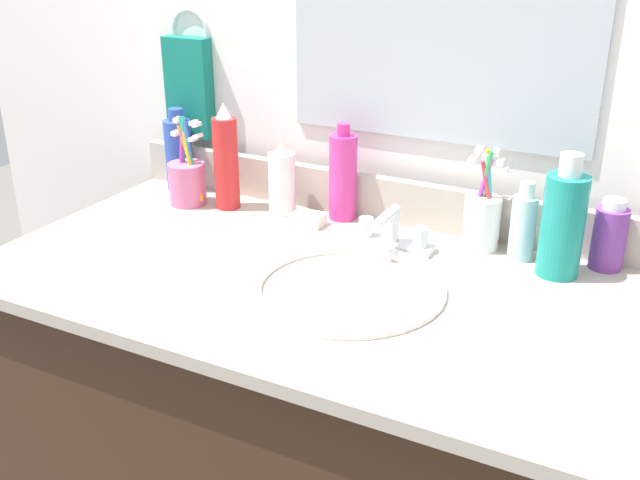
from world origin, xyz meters
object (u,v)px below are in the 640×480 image
at_px(bottle_shampoo_blue, 179,153).
at_px(cup_pink, 187,180).
at_px(bottle_mouthwash_teal, 563,223).
at_px(bottle_lotion_white, 282,182).
at_px(bottle_soap_pink, 343,176).
at_px(bottle_cream_purple, 609,236).
at_px(soap_bar, 309,219).
at_px(faucet, 392,234).
at_px(cup_white_ceramic, 482,218).
at_px(bottle_spray_red, 226,160).
at_px(hand_towel, 189,88).
at_px(bottle_gel_clear, 523,225).

height_order(bottle_shampoo_blue, cup_pink, cup_pink).
bearing_deg(bottle_mouthwash_teal, bottle_lotion_white, 176.44).
xyz_separation_m(bottle_soap_pink, bottle_lotion_white, (-0.12, -0.03, -0.02)).
height_order(bottle_cream_purple, bottle_soap_pink, bottle_soap_pink).
height_order(bottle_lotion_white, soap_bar, bottle_lotion_white).
xyz_separation_m(faucet, cup_white_ceramic, (0.15, 0.08, 0.03)).
relative_size(bottle_spray_red, cup_pink, 1.17).
bearing_deg(faucet, soap_bar, 171.11).
relative_size(hand_towel, bottle_gel_clear, 1.52).
distance_m(bottle_shampoo_blue, bottle_spray_red, 0.17).
xyz_separation_m(hand_towel, bottle_mouthwash_teal, (0.85, -0.12, -0.13)).
height_order(hand_towel, faucet, hand_towel).
xyz_separation_m(bottle_soap_pink, cup_pink, (-0.33, -0.08, -0.04)).
bearing_deg(cup_white_ceramic, bottle_soap_pink, 176.89).
bearing_deg(bottle_spray_red, bottle_mouthwash_teal, -0.77).
height_order(hand_towel, cup_pink, hand_towel).
relative_size(bottle_cream_purple, bottle_gel_clear, 0.88).
bearing_deg(bottle_spray_red, bottle_shampoo_blue, 162.16).
xyz_separation_m(bottle_cream_purple, bottle_shampoo_blue, (-0.92, -0.00, 0.02)).
distance_m(bottle_mouthwash_teal, soap_bar, 0.50).
relative_size(hand_towel, bottle_cream_purple, 1.72).
bearing_deg(bottle_soap_pink, bottle_shampoo_blue, -179.43).
height_order(bottle_spray_red, bottle_gel_clear, bottle_spray_red).
distance_m(bottle_shampoo_blue, bottle_lotion_white, 0.28).
xyz_separation_m(bottle_spray_red, cup_pink, (-0.09, -0.02, -0.05)).
height_order(bottle_shampoo_blue, bottle_mouthwash_teal, bottle_mouthwash_teal).
distance_m(hand_towel, bottle_lotion_white, 0.33).
bearing_deg(bottle_shampoo_blue, faucet, -9.29).
bearing_deg(bottle_shampoo_blue, bottle_soap_pink, 0.57).
bearing_deg(bottle_mouthwash_teal, bottle_soap_pink, 171.51).
height_order(bottle_mouthwash_teal, bottle_lotion_white, bottle_mouthwash_teal).
distance_m(faucet, cup_white_ceramic, 0.17).
relative_size(faucet, bottle_gel_clear, 1.10).
bearing_deg(hand_towel, bottle_cream_purple, -3.22).
height_order(bottle_soap_pink, bottle_mouthwash_teal, bottle_mouthwash_teal).
height_order(faucet, bottle_lotion_white, bottle_lotion_white).
height_order(bottle_cream_purple, soap_bar, bottle_cream_purple).
bearing_deg(bottle_gel_clear, soap_bar, -175.14).
height_order(faucet, bottle_mouthwash_teal, bottle_mouthwash_teal).
bearing_deg(cup_white_ceramic, bottle_shampoo_blue, 179.03).
xyz_separation_m(bottle_lotion_white, soap_bar, (0.08, -0.03, -0.06)).
bearing_deg(soap_bar, bottle_cream_purple, 6.50).
relative_size(hand_towel, bottle_lotion_white, 1.45).
distance_m(faucet, bottle_gel_clear, 0.24).
bearing_deg(bottle_gel_clear, faucet, -163.74).
distance_m(bottle_lotion_white, cup_pink, 0.21).
bearing_deg(bottle_spray_red, soap_bar, -2.26).
relative_size(faucet, cup_pink, 0.83).
xyz_separation_m(bottle_gel_clear, cup_pink, (-0.70, -0.05, -0.01)).
bearing_deg(bottle_cream_purple, cup_pink, -174.84).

